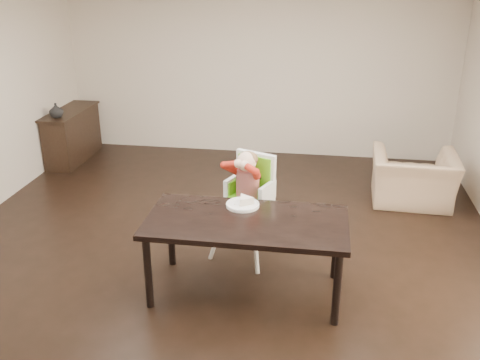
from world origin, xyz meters
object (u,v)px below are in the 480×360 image
at_px(dining_table, 246,228).
at_px(sideboard, 72,135).
at_px(high_chair, 249,183).
at_px(armchair, 414,170).

xyz_separation_m(dining_table, sideboard, (-3.18, 3.17, -0.27)).
height_order(dining_table, sideboard, sideboard).
relative_size(high_chair, armchair, 1.13).
bearing_deg(dining_table, high_chair, 96.28).
bearing_deg(high_chair, dining_table, -61.80).
bearing_deg(sideboard, dining_table, -44.97).
height_order(high_chair, sideboard, high_chair).
distance_m(armchair, sideboard, 5.05).
distance_m(dining_table, sideboard, 4.50).
bearing_deg(high_chair, sideboard, 163.44).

